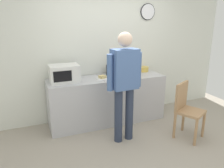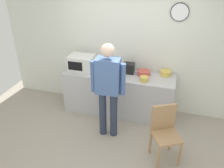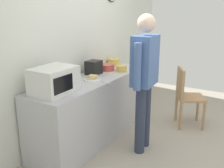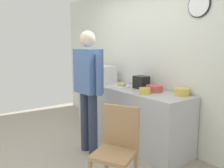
% 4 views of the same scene
% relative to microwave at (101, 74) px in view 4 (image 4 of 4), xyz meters
% --- Properties ---
extents(ground_plane, '(6.00, 6.00, 0.00)m').
position_rel_microwave_xyz_m(ground_plane, '(0.90, -1.23, -1.04)').
color(ground_plane, '#9E9384').
extents(back_wall, '(5.40, 0.13, 2.60)m').
position_rel_microwave_xyz_m(back_wall, '(0.91, 0.37, 0.27)').
color(back_wall, silver).
rests_on(back_wall, ground_plane).
extents(kitchen_counter, '(2.21, 0.62, 0.89)m').
position_rel_microwave_xyz_m(kitchen_counter, '(0.79, -0.01, -0.59)').
color(kitchen_counter, '#B7B7BC').
rests_on(kitchen_counter, ground_plane).
extents(microwave, '(0.50, 0.39, 0.30)m').
position_rel_microwave_xyz_m(microwave, '(0.00, 0.00, 0.00)').
color(microwave, silver).
rests_on(microwave, kitchen_counter).
extents(sandwich_plate, '(0.25, 0.25, 0.07)m').
position_rel_microwave_xyz_m(sandwich_plate, '(0.68, -0.06, -0.13)').
color(sandwich_plate, white).
rests_on(sandwich_plate, kitchen_counter).
extents(salad_bowl, '(0.21, 0.21, 0.10)m').
position_rel_microwave_xyz_m(salad_bowl, '(1.68, 0.19, -0.10)').
color(salad_bowl, gold).
rests_on(salad_bowl, kitchen_counter).
extents(cereal_bowl, '(0.16, 0.16, 0.09)m').
position_rel_microwave_xyz_m(cereal_bowl, '(1.31, -0.16, -0.10)').
color(cereal_bowl, gold).
rests_on(cereal_bowl, kitchen_counter).
extents(mixing_bowl, '(0.25, 0.25, 0.09)m').
position_rel_microwave_xyz_m(mixing_bowl, '(1.27, 0.09, -0.10)').
color(mixing_bowl, '#C64C42').
rests_on(mixing_bowl, kitchen_counter).
extents(toaster, '(0.22, 0.18, 0.20)m').
position_rel_microwave_xyz_m(toaster, '(0.96, 0.12, -0.05)').
color(toaster, black).
rests_on(toaster, kitchen_counter).
extents(fork_utensil, '(0.05, 0.17, 0.01)m').
position_rel_microwave_xyz_m(fork_utensil, '(0.65, -0.28, -0.15)').
color(fork_utensil, silver).
rests_on(fork_utensil, kitchen_counter).
extents(spoon_utensil, '(0.14, 0.13, 0.01)m').
position_rel_microwave_xyz_m(spoon_utensil, '(0.73, 0.25, -0.15)').
color(spoon_utensil, silver).
rests_on(spoon_utensil, kitchen_counter).
extents(person_standing, '(0.59, 0.27, 1.77)m').
position_rel_microwave_xyz_m(person_standing, '(0.79, -0.77, 0.00)').
color(person_standing, '#2A344A').
rests_on(person_standing, ground_plane).
extents(wooden_chair, '(0.54, 0.54, 0.94)m').
position_rel_microwave_xyz_m(wooden_chair, '(1.81, -1.05, -0.51)').
color(wooden_chair, '#A87F56').
rests_on(wooden_chair, ground_plane).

